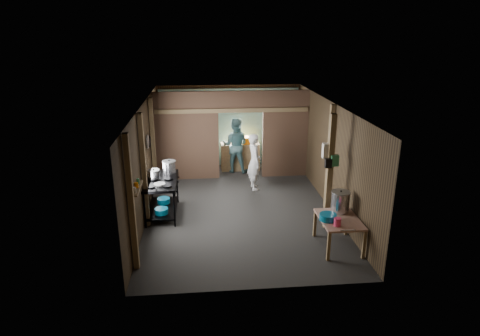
{
  "coord_description": "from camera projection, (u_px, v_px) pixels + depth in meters",
  "views": [
    {
      "loc": [
        -0.89,
        -9.54,
        4.27
      ],
      "look_at": [
        0.0,
        -0.2,
        1.1
      ],
      "focal_mm": 30.94,
      "sensor_mm": 36.0,
      "label": 1
    }
  ],
  "objects": [
    {
      "name": "pan_lid_small",
      "position": [
        150.0,
        141.0,
        10.51
      ],
      "size": [
        0.03,
        0.3,
        0.3
      ],
      "primitive_type": "cylinder",
      "rotation": [
        0.0,
        1.57,
        0.0
      ],
      "color": "black",
      "rests_on": "wall_left"
    },
    {
      "name": "knife",
      "position": [
        348.0,
        230.0,
        7.84
      ],
      "size": [
        0.3,
        0.05,
        0.01
      ],
      "primitive_type": "cube",
      "rotation": [
        0.0,
        0.0,
        -0.04
      ],
      "color": "silver",
      "rests_on": "prep_table"
    },
    {
      "name": "back_counter",
      "position": [
        240.0,
        156.0,
        13.12
      ],
      "size": [
        1.2,
        0.5,
        0.85
      ],
      "primitive_type": "cube",
      "color": "olive",
      "rests_on": "floor"
    },
    {
      "name": "stove_pot_large",
      "position": [
        169.0,
        167.0,
        10.14
      ],
      "size": [
        0.39,
        0.39,
        0.33
      ],
      "primitive_type": null,
      "rotation": [
        0.0,
        0.0,
        -0.19
      ],
      "color": "silver",
      "rests_on": "gas_range"
    },
    {
      "name": "partition_header",
      "position": [
        241.0,
        101.0,
        11.81
      ],
      "size": [
        1.3,
        0.1,
        0.6
      ],
      "primitive_type": "cube",
      "color": "brown",
      "rests_on": "wall_back"
    },
    {
      "name": "pink_bucket",
      "position": [
        337.0,
        222.0,
        8.0
      ],
      "size": [
        0.14,
        0.14,
        0.16
      ],
      "primitive_type": "cylinder",
      "rotation": [
        0.0,
        0.0,
        0.06
      ],
      "color": "#EB3562",
      "rests_on": "prep_table"
    },
    {
      "name": "floor",
      "position": [
        239.0,
        207.0,
        10.44
      ],
      "size": [
        4.5,
        7.0,
        0.0
      ],
      "primitive_type": "cube",
      "color": "#282828",
      "rests_on": "ground"
    },
    {
      "name": "jar_yellow",
      "position": [
        136.0,
        185.0,
        7.8
      ],
      "size": [
        0.08,
        0.08,
        0.1
      ],
      "primitive_type": "cylinder",
      "color": "orange",
      "rests_on": "wall_shelf"
    },
    {
      "name": "blue_tub_back",
      "position": [
        164.0,
        201.0,
        10.21
      ],
      "size": [
        0.31,
        0.31,
        0.13
      ],
      "primitive_type": "cylinder",
      "color": "#096A90",
      "rests_on": "gas_range"
    },
    {
      "name": "jar_white",
      "position": [
        134.0,
        190.0,
        7.57
      ],
      "size": [
        0.07,
        0.07,
        0.1
      ],
      "primitive_type": "cylinder",
      "color": "beige",
      "rests_on": "wall_shelf"
    },
    {
      "name": "partition_right",
      "position": [
        285.0,
        134.0,
        12.24
      ],
      "size": [
        1.35,
        0.1,
        2.6
      ],
      "primitive_type": "cube",
      "color": "brown",
      "rests_on": "floor"
    },
    {
      "name": "stove_pot_med",
      "position": [
        154.0,
        175.0,
        9.77
      ],
      "size": [
        0.29,
        0.29,
        0.24
      ],
      "primitive_type": null,
      "rotation": [
        0.0,
        0.0,
        -0.03
      ],
      "color": "silver",
      "rests_on": "gas_range"
    },
    {
      "name": "gas_range",
      "position": [
        162.0,
        197.0,
        9.88
      ],
      "size": [
        0.78,
        1.51,
        0.89
      ],
      "primitive_type": null,
      "color": "black",
      "rests_on": "floor"
    },
    {
      "name": "cross_beam",
      "position": [
        232.0,
        110.0,
        11.82
      ],
      "size": [
        4.4,
        0.12,
        0.12
      ],
      "primitive_type": "cube",
      "color": "olive",
      "rests_on": "wall_left"
    },
    {
      "name": "wall_clock",
      "position": [
        237.0,
        108.0,
        13.06
      ],
      "size": [
        0.2,
        0.03,
        0.2
      ],
      "primitive_type": "cylinder",
      "rotation": [
        1.57,
        0.0,
        0.0
      ],
      "color": "beige",
      "rests_on": "wall_back"
    },
    {
      "name": "post_left_a",
      "position": [
        131.0,
        204.0,
        7.38
      ],
      "size": [
        0.1,
        0.12,
        2.6
      ],
      "primitive_type": "cube",
      "color": "olive",
      "rests_on": "floor"
    },
    {
      "name": "worker_back",
      "position": [
        235.0,
        145.0,
        12.77
      ],
      "size": [
        0.96,
        0.84,
        1.69
      ],
      "primitive_type": "imported",
      "rotation": [
        0.0,
        0.0,
        2.87
      ],
      "color": "slate",
      "rests_on": "floor"
    },
    {
      "name": "wall_shelf",
      "position": [
        137.0,
        188.0,
        7.82
      ],
      "size": [
        0.14,
        0.8,
        0.03
      ],
      "primitive_type": "cube",
      "color": "olive",
      "rests_on": "wall_left"
    },
    {
      "name": "blue_tub_front",
      "position": [
        161.0,
        211.0,
        9.63
      ],
      "size": [
        0.31,
        0.31,
        0.13
      ],
      "primitive_type": "cylinder",
      "color": "#096A90",
      "rests_on": "gas_range"
    },
    {
      "name": "bag_white",
      "position": [
        328.0,
        151.0,
        8.89
      ],
      "size": [
        0.22,
        0.15,
        0.32
      ],
      "primitive_type": "cube",
      "color": "beige",
      "rests_on": "post_free"
    },
    {
      "name": "bag_green",
      "position": [
        335.0,
        160.0,
        8.82
      ],
      "size": [
        0.16,
        0.12,
        0.24
      ],
      "primitive_type": "cube",
      "color": "#338D5A",
      "rests_on": "post_free"
    },
    {
      "name": "stock_pot",
      "position": [
        340.0,
        202.0,
        8.6
      ],
      "size": [
        0.52,
        0.52,
        0.46
      ],
      "primitive_type": null,
      "rotation": [
        0.0,
        0.0,
        0.41
      ],
      "color": "silver",
      "rests_on": "prep_table"
    },
    {
      "name": "post_left_b",
      "position": [
        144.0,
        171.0,
        9.08
      ],
      "size": [
        0.1,
        0.12,
        2.6
      ],
      "primitive_type": "cube",
      "color": "olive",
      "rests_on": "floor"
    },
    {
      "name": "wash_basin",
      "position": [
        328.0,
        217.0,
        8.26
      ],
      "size": [
        0.42,
        0.42,
        0.13
      ],
      "primitive_type": "cylinder",
      "rotation": [
        0.0,
        0.0,
        -0.28
      ],
      "color": "#096A90",
      "rests_on": "prep_table"
    },
    {
      "name": "stove_saucepan",
      "position": [
        155.0,
        171.0,
        10.14
      ],
      "size": [
        0.2,
        0.2,
        0.11
      ],
      "primitive_type": "cylinder",
      "rotation": [
        0.0,
        0.0,
        0.17
      ],
      "color": "silver",
      "rests_on": "gas_range"
    },
    {
      "name": "turquoise_panel",
      "position": [
        229.0,
        128.0,
        13.29
      ],
      "size": [
        4.4,
        0.06,
        2.5
      ],
      "primitive_type": "cube",
      "color": "#6D9FA0",
      "rests_on": "wall_back"
    },
    {
      "name": "post_left_c",
      "position": [
        153.0,
        147.0,
        10.97
      ],
      "size": [
        0.1,
        0.12,
        2.6
      ],
      "primitive_type": "cube",
      "color": "olive",
      "rests_on": "floor"
    },
    {
      "name": "pan_lid_big",
      "position": [
        148.0,
        142.0,
        10.1
      ],
      "size": [
        0.03,
        0.34,
        0.34
      ],
      "primitive_type": "cylinder",
      "rotation": [
        0.0,
        1.57,
        0.0
      ],
      "color": "gray",
      "rests_on": "wall_left"
    },
    {
      "name": "prep_table",
      "position": [
        338.0,
        233.0,
        8.44
      ],
      "size": [
        0.78,
        1.07,
        0.63
      ],
      "primitive_type": null,
      "color": "tan",
      "rests_on": "floor"
    },
    {
      "name": "wall_front",
      "position": [
        259.0,
        221.0,
        6.73
      ],
      "size": [
        4.5,
        0.0,
        2.6
      ],
      "primitive_type": "cube",
      "color": "#48361F",
      "rests_on": "ground"
    },
    {
      "name": "wall_back",
      "position": [
        229.0,
        126.0,
        13.33
      ],
      "size": [
        4.5,
        0.0,
        2.6
      ],
      "primitive_type": "cube",
      "color": "#48361F",
      "rests_on": "ground"
    },
    {
      "name": "wall_right",
      "position": [
        330.0,
        155.0,
        10.23
      ],
      "size": [
        0.0,
        7.0,
        2.6
      ],
      "primitive_type": "cube",
      "color": "#48361F",
      "rests_on": "ground"
    },
    {
      "name": "jar_green",
      "position": [
        138.0,
        181.0,
        8.01
      ],
      "size": [
        0.06,
        0.06,
        0.1
      ],
      "primitive_type": "cylinder",
      "color": "#338D5A",
      "rests_on": "wall_shelf"
    },
    {
      "name": "post_free",
      "position": [
        330.0,
        173.0,
        8.97
      ],
      "size": [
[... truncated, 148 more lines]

